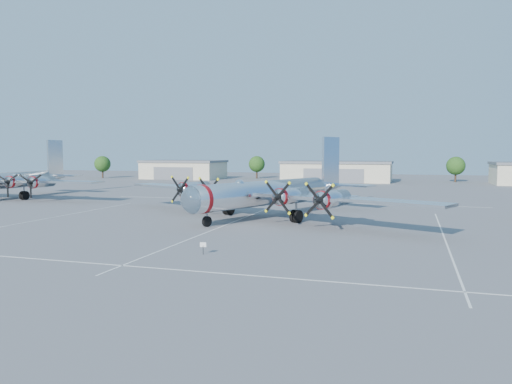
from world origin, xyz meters
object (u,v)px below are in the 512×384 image
(tree_west, at_px, (257,164))
(info_placard, at_px, (203,246))
(tree_far_west, at_px, (102,164))
(hangar_west, at_px, (184,169))
(hangar_center, at_px, (337,171))
(bomber_west, at_px, (10,198))
(tree_east, at_px, (456,166))
(main_bomber_b29, at_px, (271,217))

(tree_west, relative_size, info_placard, 7.09)
(tree_far_west, height_order, info_placard, tree_far_west)
(hangar_west, bearing_deg, info_placard, -63.69)
(hangar_center, height_order, bomber_west, hangar_center)
(tree_east, bearing_deg, tree_far_west, -174.29)
(hangar_west, height_order, hangar_center, same)
(hangar_west, xyz_separation_m, main_bomber_b29, (47.84, -75.94, -2.71))
(hangar_west, height_order, main_bomber_b29, hangar_west)
(hangar_center, relative_size, tree_east, 4.31)
(tree_west, distance_m, tree_east, 55.04)
(tree_far_west, xyz_separation_m, bomber_west, (23.89, -61.52, -4.22))
(tree_east, height_order, info_placard, tree_east)
(hangar_center, relative_size, tree_far_west, 4.31)
(hangar_center, distance_m, info_placard, 98.90)
(info_placard, bearing_deg, tree_far_west, 116.51)
(tree_far_west, bearing_deg, hangar_center, 3.24)
(tree_east, bearing_deg, hangar_center, -168.62)
(tree_east, relative_size, info_placard, 7.09)
(hangar_west, xyz_separation_m, tree_west, (20.00, 8.04, 1.51))
(hangar_west, bearing_deg, tree_west, 21.89)
(tree_west, bearing_deg, main_bomber_b29, -71.66)
(tree_far_west, xyz_separation_m, info_placard, (73.85, -94.84, -3.56))
(tree_far_west, xyz_separation_m, tree_east, (100.00, 10.00, 0.00))
(tree_west, height_order, tree_east, same)
(tree_west, distance_m, main_bomber_b29, 88.58)
(bomber_west, relative_size, info_placard, 40.77)
(tree_east, bearing_deg, info_placard, -104.01)
(tree_east, distance_m, bomber_west, 104.53)
(tree_west, relative_size, tree_east, 1.00)
(tree_east, bearing_deg, main_bomber_b29, -108.33)
(tree_far_west, height_order, tree_east, same)
(bomber_west, bearing_deg, hangar_center, 55.90)
(hangar_west, relative_size, tree_west, 3.40)
(main_bomber_b29, bearing_deg, hangar_center, 116.12)
(info_placard, bearing_deg, bomber_west, 134.90)
(tree_west, relative_size, main_bomber_b29, 0.15)
(hangar_west, relative_size, info_placard, 24.12)
(tree_east, height_order, main_bomber_b29, tree_east)
(hangar_west, bearing_deg, hangar_center, -0.00)
(bomber_west, bearing_deg, info_placard, -32.65)
(tree_west, relative_size, bomber_west, 0.17)
(hangar_west, distance_m, info_placard, 110.24)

